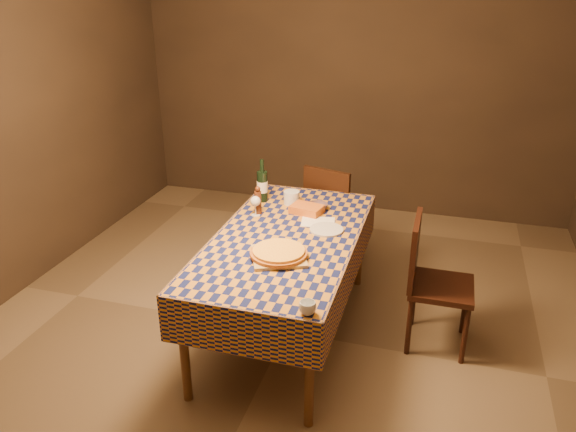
{
  "coord_description": "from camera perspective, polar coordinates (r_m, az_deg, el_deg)",
  "views": [
    {
      "loc": [
        0.96,
        -3.25,
        2.41
      ],
      "look_at": [
        0.0,
        0.05,
        0.9
      ],
      "focal_mm": 35.0,
      "sensor_mm": 36.0,
      "label": 1
    }
  ],
  "objects": [
    {
      "name": "pizza",
      "position": [
        3.48,
        -0.96,
        -3.7
      ],
      "size": [
        0.38,
        0.38,
        0.04
      ],
      "color": "#A3571B",
      "rests_on": "cutting_board"
    },
    {
      "name": "bowl",
      "position": [
        4.18,
        3.0,
        0.95
      ],
      "size": [
        0.18,
        0.18,
        0.05
      ],
      "primitive_type": "imported",
      "rotation": [
        0.0,
        0.0,
        0.17
      ],
      "color": "#604750",
      "rests_on": "dining_table"
    },
    {
      "name": "flour_patch",
      "position": [
        3.99,
        3.07,
        -0.6
      ],
      "size": [
        0.26,
        0.22,
        0.0
      ],
      "primitive_type": "cube",
      "rotation": [
        0.0,
        0.0,
        0.18
      ],
      "color": "white",
      "rests_on": "dining_table"
    },
    {
      "name": "tumbler",
      "position": [
        2.95,
        2.0,
        -9.31
      ],
      "size": [
        0.11,
        0.11,
        0.07
      ],
      "primitive_type": "imported",
      "rotation": [
        0.0,
        0.0,
        0.27
      ],
      "color": "white",
      "rests_on": "dining_table"
    },
    {
      "name": "takeout_container",
      "position": [
        4.13,
        1.92,
        0.7
      ],
      "size": [
        0.26,
        0.2,
        0.06
      ],
      "primitive_type": "cube",
      "rotation": [
        0.0,
        0.0,
        -0.22
      ],
      "color": "#C55E1A",
      "rests_on": "dining_table"
    },
    {
      "name": "wine_glass",
      "position": [
        4.06,
        -3.33,
        1.44
      ],
      "size": [
        0.07,
        0.07,
        0.15
      ],
      "color": "silver",
      "rests_on": "dining_table"
    },
    {
      "name": "dining_table",
      "position": [
        3.8,
        -0.21,
        -3.14
      ],
      "size": [
        0.94,
        1.84,
        0.77
      ],
      "color": "brown",
      "rests_on": "ground"
    },
    {
      "name": "wine_bottle",
      "position": [
        4.31,
        -2.63,
        3.11
      ],
      "size": [
        0.09,
        0.09,
        0.33
      ],
      "color": "black",
      "rests_on": "dining_table"
    },
    {
      "name": "chair_right",
      "position": [
        3.91,
        14.21,
        -5.93
      ],
      "size": [
        0.43,
        0.42,
        0.93
      ],
      "color": "black",
      "rests_on": "ground"
    },
    {
      "name": "room",
      "position": [
        3.55,
        -0.23,
        6.35
      ],
      "size": [
        5.0,
        5.1,
        2.7
      ],
      "color": "brown",
      "rests_on": "ground"
    },
    {
      "name": "white_plate",
      "position": [
        3.86,
        3.94,
        -1.39
      ],
      "size": [
        0.3,
        0.3,
        0.01
      ],
      "primitive_type": "cylinder",
      "rotation": [
        0.0,
        0.0,
        -0.37
      ],
      "color": "silver",
      "rests_on": "dining_table"
    },
    {
      "name": "pepper_mill",
      "position": [
        4.09,
        -3.07,
        1.53
      ],
      "size": [
        0.07,
        0.07,
        0.21
      ],
      "color": "#472110",
      "rests_on": "dining_table"
    },
    {
      "name": "chair_far",
      "position": [
        4.81,
        4.5,
        0.5
      ],
      "size": [
        0.52,
        0.53,
        0.93
      ],
      "color": "black",
      "rests_on": "ground"
    },
    {
      "name": "cutting_board",
      "position": [
        3.5,
        -0.95,
        -4.09
      ],
      "size": [
        0.43,
        0.43,
        0.02
      ],
      "primitive_type": "cube",
      "rotation": [
        0.0,
        0.0,
        0.41
      ],
      "color": "tan",
      "rests_on": "dining_table"
    },
    {
      "name": "deli_tub",
      "position": [
        4.28,
        0.37,
        1.89
      ],
      "size": [
        0.15,
        0.15,
        0.1
      ],
      "primitive_type": "cylinder",
      "rotation": [
        0.0,
        0.0,
        0.36
      ],
      "color": "silver",
      "rests_on": "dining_table"
    },
    {
      "name": "flour_bag",
      "position": [
        3.45,
        -0.08,
        -4.27
      ],
      "size": [
        0.15,
        0.12,
        0.04
      ],
      "primitive_type": "ellipsoid",
      "rotation": [
        0.0,
        0.0,
        0.1
      ],
      "color": "#A4AED2",
      "rests_on": "dining_table"
    }
  ]
}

